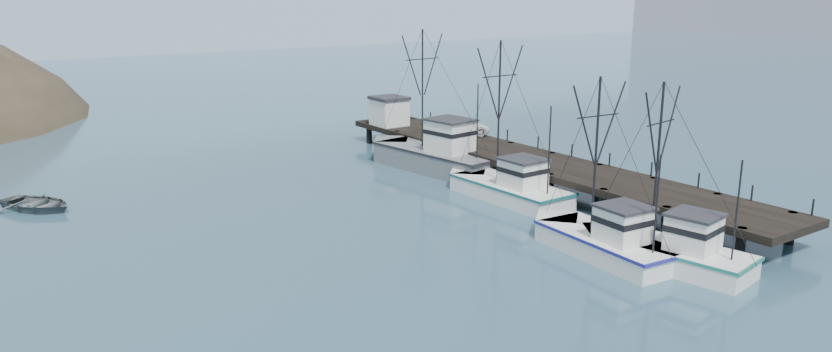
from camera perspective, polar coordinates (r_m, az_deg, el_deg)
The scene contains 10 objects.
ground at distance 39.52m, azimuth 9.62°, elevation -8.17°, with size 400.00×400.00×0.00m, color #2D4F64.
pier at distance 59.32m, azimuth 8.64°, elevation 1.19°, with size 6.00×44.00×2.00m.
distant_ridge at distance 199.66m, azimuth -24.63°, elevation 8.69°, with size 360.00×40.00×26.00m, color #9EB2C6.
trawler_near at distance 43.48m, azimuth 18.70°, elevation -5.48°, with size 4.81×10.25×10.47m.
trawler_mid at distance 44.16m, azimuth 14.16°, elevation -4.85°, with size 4.17×10.56×10.54m.
trawler_far at distance 54.47m, azimuth 7.00°, elevation -0.88°, with size 3.96×11.47×11.73m.
work_vessel at distance 62.59m, azimuth 1.35°, elevation 1.60°, with size 5.71×14.20×12.02m.
pier_shed at distance 72.03m, azimuth -2.07°, elevation 5.04°, with size 3.00×3.20×2.80m.
pickup_truck at distance 67.00m, azimuth 3.36°, elevation 3.78°, with size 2.58×5.61×1.56m, color white.
motorboat at distance 57.88m, azimuth -27.11°, elevation -2.31°, with size 4.08×5.71×1.18m, color #4F5658.
Camera 1 is at (-25.91, -25.84, 14.94)m, focal length 32.00 mm.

